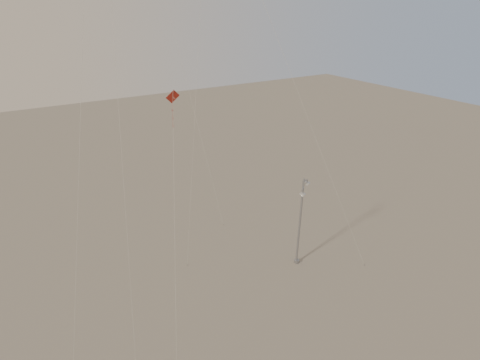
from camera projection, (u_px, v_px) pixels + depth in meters
ground at (272, 340)px, 26.23m from camera, size 160.00×160.00×0.00m
street_lamp at (301, 220)px, 32.14m from camera, size 1.43×1.09×8.39m
kite_1 at (113, 24)px, 18.10m from camera, size 3.48×4.99×28.39m
kite_3 at (174, 169)px, 20.01m from camera, size 3.44×5.10×17.33m
kite_4 at (268, 16)px, 29.77m from camera, size 6.67×12.46×27.22m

